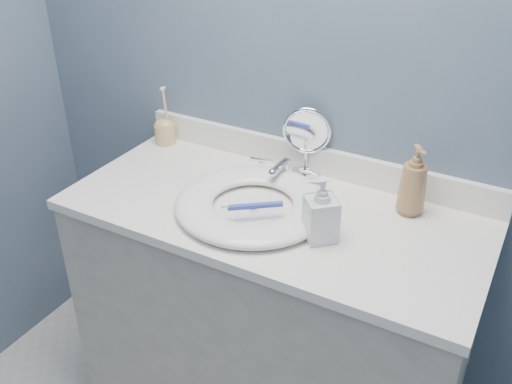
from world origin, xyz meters
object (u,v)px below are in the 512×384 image
Objects in this scene: makeup_mirror at (307,138)px; soap_bottle_clear at (321,209)px; soap_bottle_amber at (414,180)px; toothbrush_holder at (165,130)px.

makeup_mirror is 1.27× the size of soap_bottle_clear.
soap_bottle_amber is (0.36, -0.07, -0.02)m from makeup_mirror.
makeup_mirror is 0.54m from toothbrush_holder.
soap_bottle_amber is at bearing -27.11° from makeup_mirror.
soap_bottle_amber reaches higher than soap_bottle_clear.
soap_bottle_amber is at bearing 102.39° from soap_bottle_clear.
soap_bottle_clear is at bearing -75.62° from makeup_mirror.
toothbrush_holder is at bearing -153.68° from soap_bottle_clear.
soap_bottle_clear is at bearing -162.96° from soap_bottle_amber.
soap_bottle_amber is at bearing -2.33° from toothbrush_holder.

